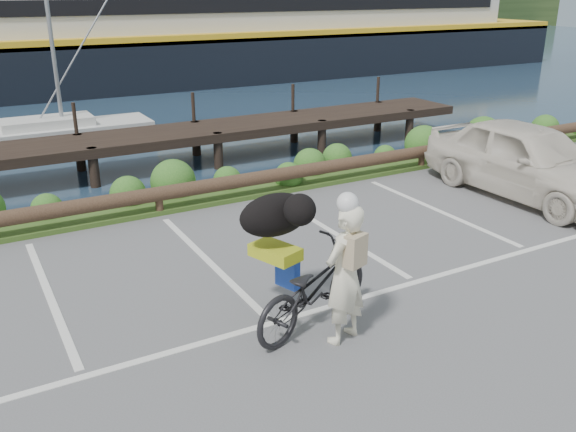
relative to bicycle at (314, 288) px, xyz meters
name	(u,v)px	position (x,y,z in m)	size (l,w,h in m)	color
ground	(260,311)	(-0.47, 0.72, -0.58)	(72.00, 72.00, 0.00)	#545557
vegetation_strip	(150,202)	(-0.47, 6.02, -0.53)	(34.00, 1.60, 0.10)	#3D5B21
log_rail	(160,214)	(-0.47, 5.32, -0.58)	(32.00, 0.30, 0.60)	#443021
bicycle	(314,288)	(0.00, 0.00, 0.00)	(0.77, 2.21, 1.16)	black
cyclist	(345,274)	(0.17, -0.49, 0.37)	(0.70, 0.46, 1.91)	#F2ECCD
dog	(275,215)	(-0.23, 0.67, 0.89)	(1.06, 0.52, 0.61)	black
parked_car	(527,160)	(7.08, 2.51, 0.26)	(1.98, 4.91, 1.67)	silver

